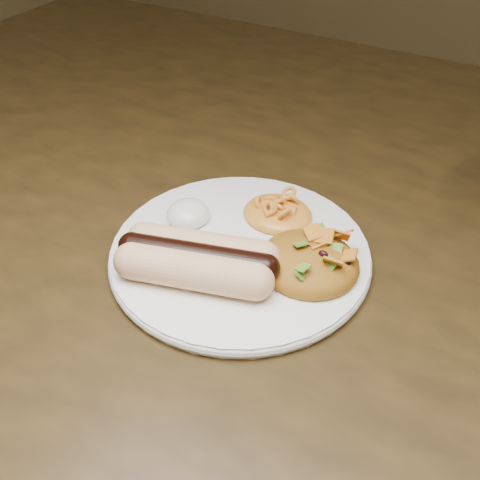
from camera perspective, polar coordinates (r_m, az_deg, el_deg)
The scene contains 7 objects.
table at distance 0.71m, azimuth 10.02°, elevation -1.57°, with size 1.60×0.90×0.75m.
plate at distance 0.55m, azimuth 0.00°, elevation -1.33°, with size 0.25×0.25×0.01m, color white.
hotdog at distance 0.51m, azimuth -4.33°, elevation -1.94°, with size 0.13×0.10×0.03m.
mac_and_cheese at distance 0.58m, azimuth 3.89°, elevation 3.45°, with size 0.07×0.07×0.03m, color orange.
sour_cream at distance 0.57m, azimuth -5.31°, elevation 3.11°, with size 0.04×0.04×0.03m, color white.
taco_salad at distance 0.52m, azimuth 7.04°, elevation -1.53°, with size 0.10×0.09×0.04m.
fork at distance 0.59m, azimuth 0.52°, elevation 1.53°, with size 0.02×0.16×0.00m, color white.
Camera 1 is at (0.15, -0.52, 1.12)m, focal length 42.00 mm.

